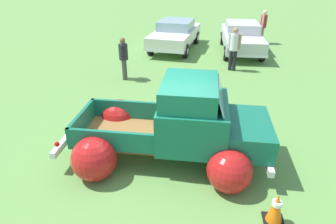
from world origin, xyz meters
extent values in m
plane|color=#609347|center=(0.00, 0.00, 0.00)|extent=(80.00, 80.00, 0.00)
cylinder|color=black|center=(1.46, 0.85, 0.38)|extent=(0.76, 0.23, 0.76)
cylinder|color=silver|center=(1.46, 0.85, 0.38)|extent=(0.35, 0.24, 0.34)
cylinder|color=black|center=(1.44, -0.89, 0.38)|extent=(0.76, 0.23, 0.76)
cylinder|color=silver|center=(1.44, -0.89, 0.38)|extent=(0.35, 0.24, 0.34)
cylinder|color=black|center=(-1.34, 0.89, 0.38)|extent=(0.76, 0.23, 0.76)
cylinder|color=silver|center=(-1.34, 0.89, 0.38)|extent=(0.35, 0.24, 0.34)
cylinder|color=black|center=(-1.36, -0.85, 0.38)|extent=(0.76, 0.23, 0.76)
cylinder|color=silver|center=(-1.36, -0.85, 0.38)|extent=(0.35, 0.24, 0.34)
sphere|color=red|center=(-1.34, 0.94, 0.44)|extent=(0.97, 0.97, 0.96)
sphere|color=red|center=(-1.36, -0.90, 0.44)|extent=(0.97, 0.97, 0.96)
cube|color=olive|center=(-0.95, 0.01, 0.54)|extent=(2.07, 1.57, 0.04)
cube|color=#14664C|center=(-0.94, 0.74, 0.77)|extent=(2.05, 0.11, 0.50)
cube|color=#14664C|center=(-0.96, -0.72, 0.77)|extent=(2.05, 0.11, 0.50)
cube|color=#14664C|center=(0.03, 0.00, 0.77)|extent=(0.10, 1.54, 0.50)
cube|color=#14664C|center=(-1.93, 0.03, 0.77)|extent=(0.10, 1.54, 0.50)
cube|color=#14664C|center=(0.65, -0.01, 0.99)|extent=(1.47, 1.72, 0.95)
cube|color=#14664C|center=(0.55, -0.01, 1.70)|extent=(1.17, 1.56, 0.45)
cube|color=#8CADB7|center=(1.19, -0.02, 1.68)|extent=(0.17, 1.46, 0.38)
cube|color=#14664C|center=(1.70, -0.02, 0.80)|extent=(1.27, 1.64, 0.55)
sphere|color=red|center=(1.46, 0.88, 0.42)|extent=(0.93, 0.93, 0.92)
sphere|color=red|center=(1.44, -0.92, 0.42)|extent=(0.93, 0.93, 0.92)
cube|color=silver|center=(-2.24, 0.03, 0.46)|extent=(0.15, 1.98, 0.14)
cube|color=silver|center=(2.24, -0.03, 0.46)|extent=(0.15, 1.98, 0.14)
sphere|color=red|center=(-2.19, 0.82, 0.64)|extent=(0.11, 0.11, 0.11)
sphere|color=red|center=(-2.21, -0.76, 0.64)|extent=(0.11, 0.11, 0.11)
cylinder|color=black|center=(-0.02, 7.92, 0.33)|extent=(0.29, 0.68, 0.66)
cylinder|color=silver|center=(-0.02, 7.92, 0.33)|extent=(0.25, 0.32, 0.30)
cylinder|color=black|center=(-1.75, 8.17, 0.33)|extent=(0.29, 0.68, 0.66)
cylinder|color=silver|center=(-1.75, 8.17, 0.33)|extent=(0.25, 0.32, 0.30)
cylinder|color=black|center=(0.38, 10.70, 0.33)|extent=(0.29, 0.68, 0.66)
cylinder|color=silver|center=(0.38, 10.70, 0.33)|extent=(0.25, 0.32, 0.30)
cylinder|color=black|center=(-1.35, 10.95, 0.33)|extent=(0.29, 0.68, 0.66)
cylinder|color=silver|center=(-1.35, 10.95, 0.33)|extent=(0.25, 0.32, 0.30)
cube|color=silver|center=(-0.68, 9.44, 0.71)|extent=(2.48, 4.61, 0.55)
cube|color=#8CADB7|center=(-0.66, 9.61, 1.21)|extent=(1.88, 2.06, 0.45)
cube|color=silver|center=(-0.37, 11.57, 0.45)|extent=(1.92, 0.38, 0.12)
cube|color=silver|center=(-0.99, 7.31, 0.45)|extent=(1.92, 0.38, 0.12)
cylinder|color=black|center=(3.50, 7.80, 0.33)|extent=(0.21, 0.66, 0.66)
cylinder|color=silver|center=(3.50, 7.80, 0.33)|extent=(0.21, 0.30, 0.30)
cylinder|color=black|center=(1.86, 7.78, 0.33)|extent=(0.21, 0.66, 0.66)
cylinder|color=silver|center=(1.86, 7.78, 0.33)|extent=(0.21, 0.30, 0.30)
cylinder|color=black|center=(3.47, 10.72, 0.33)|extent=(0.21, 0.66, 0.66)
cylinder|color=silver|center=(3.47, 10.72, 0.33)|extent=(0.21, 0.30, 0.30)
cylinder|color=black|center=(1.83, 10.70, 0.33)|extent=(0.21, 0.66, 0.66)
cylinder|color=silver|center=(1.83, 10.70, 0.33)|extent=(0.21, 0.30, 0.30)
cube|color=silver|center=(2.66, 9.25, 0.71)|extent=(1.80, 4.58, 0.55)
cube|color=silver|center=(2.66, 9.43, 1.21)|extent=(1.54, 1.93, 0.45)
cube|color=silver|center=(2.64, 11.49, 0.45)|extent=(1.82, 0.12, 0.12)
cube|color=silver|center=(2.69, 7.01, 0.45)|extent=(1.82, 0.12, 0.12)
cylinder|color=#4C4742|center=(-2.20, 4.91, 0.39)|extent=(0.16, 0.16, 0.78)
cylinder|color=#4C4742|center=(-2.19, 4.74, 0.39)|extent=(0.16, 0.16, 0.78)
cylinder|color=#26262B|center=(-2.19, 4.82, 1.08)|extent=(0.36, 0.36, 0.59)
cylinder|color=#26262B|center=(-2.20, 5.04, 1.11)|extent=(0.09, 0.09, 0.56)
cylinder|color=#26262B|center=(-2.18, 4.60, 1.11)|extent=(0.09, 0.09, 0.56)
sphere|color=brown|center=(-2.19, 4.82, 1.51)|extent=(0.22, 0.22, 0.21)
cylinder|color=black|center=(1.96, 6.39, 0.43)|extent=(0.19, 0.19, 0.86)
cylinder|color=black|center=(2.12, 6.33, 0.43)|extent=(0.19, 0.19, 0.86)
cylinder|color=silver|center=(2.04, 6.36, 1.18)|extent=(0.43, 0.43, 0.65)
cylinder|color=silver|center=(1.83, 6.43, 1.22)|extent=(0.11, 0.11, 0.61)
cylinder|color=#A87A56|center=(2.25, 6.29, 1.22)|extent=(0.11, 0.11, 0.61)
sphere|color=#A87A56|center=(2.04, 6.36, 1.65)|extent=(0.30, 0.30, 0.23)
cylinder|color=gray|center=(3.96, 11.05, 0.43)|extent=(0.20, 0.20, 0.87)
cylinder|color=gray|center=(4.02, 11.21, 0.43)|extent=(0.20, 0.20, 0.87)
cylinder|color=#B2262D|center=(3.99, 11.13, 1.19)|extent=(0.44, 0.44, 0.65)
cylinder|color=beige|center=(3.91, 10.93, 1.23)|extent=(0.12, 0.12, 0.62)
cylinder|color=#B2262D|center=(4.07, 11.34, 1.23)|extent=(0.12, 0.12, 0.62)
sphere|color=beige|center=(3.99, 11.13, 1.67)|extent=(0.31, 0.31, 0.24)
cube|color=black|center=(2.19, -1.72, 0.01)|extent=(0.36, 0.36, 0.03)
cone|color=orange|center=(2.19, -1.72, 0.33)|extent=(0.28, 0.28, 0.60)
cylinder|color=white|center=(2.19, -1.72, 0.42)|extent=(0.17, 0.17, 0.08)
cube|color=black|center=(0.88, 2.79, 0.01)|extent=(0.36, 0.36, 0.03)
cone|color=orange|center=(0.88, 2.79, 0.33)|extent=(0.28, 0.28, 0.60)
cylinder|color=white|center=(0.88, 2.79, 0.42)|extent=(0.17, 0.17, 0.08)
camera|label=1|loc=(0.77, -5.60, 4.12)|focal=31.00mm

